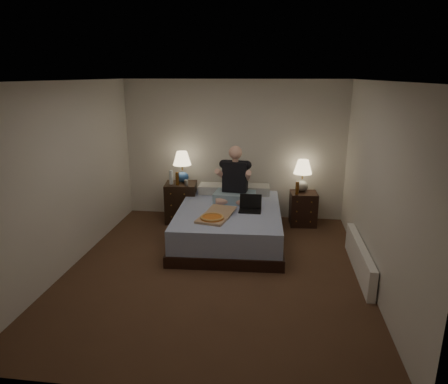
# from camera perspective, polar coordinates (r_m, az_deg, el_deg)

# --- Properties ---
(floor) EXTENTS (4.00, 4.50, 0.00)m
(floor) POSITION_cam_1_polar(r_m,az_deg,el_deg) (5.57, -1.22, -11.05)
(floor) COLOR brown
(floor) RESTS_ON ground
(ceiling) EXTENTS (4.00, 4.50, 0.00)m
(ceiling) POSITION_cam_1_polar(r_m,az_deg,el_deg) (4.94, -1.40, 15.62)
(ceiling) COLOR white
(ceiling) RESTS_ON ground
(wall_back) EXTENTS (4.00, 0.00, 2.50)m
(wall_back) POSITION_cam_1_polar(r_m,az_deg,el_deg) (7.29, 1.38, 6.00)
(wall_back) COLOR silver
(wall_back) RESTS_ON ground
(wall_front) EXTENTS (4.00, 0.00, 2.50)m
(wall_front) POSITION_cam_1_polar(r_m,az_deg,el_deg) (3.04, -7.83, -9.45)
(wall_front) COLOR silver
(wall_front) RESTS_ON ground
(wall_left) EXTENTS (0.00, 4.50, 2.50)m
(wall_left) POSITION_cam_1_polar(r_m,az_deg,el_deg) (5.76, -21.40, 2.04)
(wall_left) COLOR silver
(wall_left) RESTS_ON ground
(wall_right) EXTENTS (0.00, 4.50, 2.50)m
(wall_right) POSITION_cam_1_polar(r_m,az_deg,el_deg) (5.21, 21.00, 0.64)
(wall_right) COLOR silver
(wall_right) RESTS_ON ground
(bed) EXTENTS (1.69, 2.20, 0.53)m
(bed) POSITION_cam_1_polar(r_m,az_deg,el_deg) (6.42, 0.75, -4.59)
(bed) COLOR #617AC3
(bed) RESTS_ON floor
(nightstand_left) EXTENTS (0.59, 0.55, 0.71)m
(nightstand_left) POSITION_cam_1_polar(r_m,az_deg,el_deg) (7.26, -6.12, -1.44)
(nightstand_left) COLOR black
(nightstand_left) RESTS_ON floor
(nightstand_right) EXTENTS (0.48, 0.44, 0.59)m
(nightstand_right) POSITION_cam_1_polar(r_m,az_deg,el_deg) (7.19, 11.23, -2.34)
(nightstand_right) COLOR black
(nightstand_right) RESTS_ON floor
(lamp_left) EXTENTS (0.34, 0.34, 0.56)m
(lamp_left) POSITION_cam_1_polar(r_m,az_deg,el_deg) (7.16, -5.98, 3.58)
(lamp_left) COLOR #274E90
(lamp_left) RESTS_ON nightstand_left
(lamp_right) EXTENTS (0.34, 0.34, 0.56)m
(lamp_right) POSITION_cam_1_polar(r_m,az_deg,el_deg) (7.12, 11.14, 2.30)
(lamp_right) COLOR #9A9A92
(lamp_right) RESTS_ON nightstand_right
(water_bottle) EXTENTS (0.07, 0.07, 0.25)m
(water_bottle) POSITION_cam_1_polar(r_m,az_deg,el_deg) (7.09, -7.55, 2.11)
(water_bottle) COLOR silver
(water_bottle) RESTS_ON nightstand_left
(soda_can) EXTENTS (0.07, 0.07, 0.10)m
(soda_can) POSITION_cam_1_polar(r_m,az_deg,el_deg) (6.98, -5.41, 1.31)
(soda_can) COLOR #A8A7A3
(soda_can) RESTS_ON nightstand_left
(beer_bottle_left) EXTENTS (0.06, 0.06, 0.23)m
(beer_bottle_left) POSITION_cam_1_polar(r_m,az_deg,el_deg) (7.02, -6.70, 1.92)
(beer_bottle_left) COLOR #59330C
(beer_bottle_left) RESTS_ON nightstand_left
(beer_bottle_right) EXTENTS (0.06, 0.06, 0.23)m
(beer_bottle_right) POSITION_cam_1_polar(r_m,az_deg,el_deg) (6.93, 10.41, 0.56)
(beer_bottle_right) COLOR #4F2A0B
(beer_bottle_right) RESTS_ON nightstand_right
(person) EXTENTS (0.70, 0.58, 0.93)m
(person) POSITION_cam_1_polar(r_m,az_deg,el_deg) (6.54, 1.53, 2.53)
(person) COLOR black
(person) RESTS_ON bed
(laptop) EXTENTS (0.34, 0.28, 0.24)m
(laptop) POSITION_cam_1_polar(r_m,az_deg,el_deg) (6.16, 3.75, -1.73)
(laptop) COLOR black
(laptop) RESTS_ON bed
(pizza_box) EXTENTS (0.55, 0.83, 0.08)m
(pizza_box) POSITION_cam_1_polar(r_m,az_deg,el_deg) (5.79, -1.71, -3.74)
(pizza_box) COLOR tan
(pizza_box) RESTS_ON bed
(radiator) EXTENTS (0.10, 1.60, 0.40)m
(radiator) POSITION_cam_1_polar(r_m,az_deg,el_deg) (5.73, 18.79, -8.92)
(radiator) COLOR white
(radiator) RESTS_ON floor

